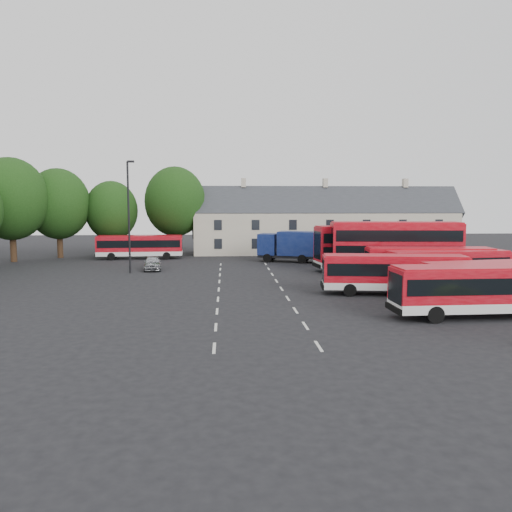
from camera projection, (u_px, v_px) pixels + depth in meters
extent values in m
plane|color=black|center=(218.00, 294.00, 37.49)|extent=(140.00, 140.00, 0.00)
cube|color=beige|center=(214.00, 348.00, 23.60)|extent=(0.15, 1.80, 0.01)
cube|color=beige|center=(216.00, 327.00, 27.57)|extent=(0.15, 1.80, 0.01)
cube|color=beige|center=(217.00, 311.00, 31.54)|extent=(0.15, 1.80, 0.01)
cube|color=beige|center=(218.00, 299.00, 35.51)|extent=(0.15, 1.80, 0.01)
cube|color=beige|center=(219.00, 289.00, 39.48)|extent=(0.15, 1.80, 0.01)
cube|color=beige|center=(219.00, 281.00, 43.45)|extent=(0.15, 1.80, 0.01)
cube|color=beige|center=(220.00, 275.00, 47.42)|extent=(0.15, 1.80, 0.01)
cube|color=beige|center=(220.00, 269.00, 51.39)|extent=(0.15, 1.80, 0.01)
cube|color=beige|center=(221.00, 264.00, 55.35)|extent=(0.15, 1.80, 0.01)
cube|color=beige|center=(319.00, 346.00, 23.90)|extent=(0.15, 1.80, 0.01)
cube|color=beige|center=(305.00, 326.00, 27.87)|extent=(0.15, 1.80, 0.01)
cube|color=beige|center=(295.00, 310.00, 31.84)|extent=(0.15, 1.80, 0.01)
cube|color=beige|center=(288.00, 298.00, 35.81)|extent=(0.15, 1.80, 0.01)
cube|color=beige|center=(281.00, 289.00, 39.78)|extent=(0.15, 1.80, 0.01)
cube|color=beige|center=(276.00, 281.00, 43.75)|extent=(0.15, 1.80, 0.01)
cube|color=beige|center=(272.00, 274.00, 47.72)|extent=(0.15, 1.80, 0.01)
cube|color=beige|center=(269.00, 269.00, 51.69)|extent=(0.15, 1.80, 0.01)
cube|color=beige|center=(266.00, 264.00, 55.66)|extent=(0.15, 1.80, 0.01)
cylinder|color=black|center=(13.00, 243.00, 57.64)|extent=(0.70, 0.70, 4.38)
ellipsoid|color=#15330D|center=(11.00, 199.00, 57.10)|extent=(8.25, 8.25, 9.49)
cylinder|color=black|center=(60.00, 242.00, 61.87)|extent=(0.70, 0.70, 4.02)
ellipsoid|color=#15330D|center=(58.00, 204.00, 61.37)|extent=(7.59, 7.59, 8.73)
cylinder|color=black|center=(113.00, 242.00, 64.25)|extent=(0.70, 0.70, 3.50)
ellipsoid|color=#15330D|center=(112.00, 211.00, 63.81)|extent=(6.60, 6.60, 7.59)
cylinder|color=black|center=(176.00, 239.00, 65.68)|extent=(0.70, 0.70, 4.20)
ellipsoid|color=#15330D|center=(175.00, 202.00, 65.16)|extent=(7.92, 7.92, 9.11)
cube|color=beige|center=(324.00, 233.00, 67.81)|extent=(35.00, 7.00, 5.50)
cube|color=#2D3035|center=(325.00, 212.00, 67.52)|extent=(35.70, 7.13, 7.13)
cube|color=beige|center=(244.00, 183.00, 66.43)|extent=(0.60, 0.90, 1.20)
cube|color=beige|center=(325.00, 183.00, 67.09)|extent=(0.60, 0.90, 1.20)
cube|color=beige|center=(405.00, 183.00, 67.76)|extent=(0.60, 0.90, 1.20)
cube|color=silver|center=(484.00, 305.00, 29.78)|extent=(11.10, 2.82, 0.55)
cube|color=#A70A17|center=(485.00, 284.00, 29.65)|extent=(11.10, 2.82, 1.96)
cube|color=black|center=(485.00, 283.00, 29.64)|extent=(10.66, 2.87, 0.95)
cube|color=#A70A17|center=(486.00, 267.00, 29.54)|extent=(10.88, 2.72, 0.12)
cylinder|color=black|center=(435.00, 315.00, 28.38)|extent=(1.01, 0.31, 1.00)
cube|color=silver|center=(491.00, 292.00, 34.43)|extent=(10.23, 3.92, 0.50)
cube|color=#A70A17|center=(492.00, 276.00, 34.31)|extent=(10.23, 3.92, 1.77)
cube|color=black|center=(492.00, 275.00, 34.30)|extent=(9.84, 3.91, 0.86)
cube|color=#A70A17|center=(493.00, 262.00, 34.21)|extent=(10.02, 3.80, 0.11)
cylinder|color=black|center=(460.00, 300.00, 32.74)|extent=(0.94, 0.40, 0.91)
cube|color=silver|center=(393.00, 285.00, 37.32)|extent=(10.72, 3.67, 0.53)
cube|color=#A70A17|center=(394.00, 269.00, 37.19)|extent=(10.72, 3.67, 1.86)
cube|color=black|center=(394.00, 268.00, 37.19)|extent=(10.31, 3.67, 0.91)
cube|color=#A70A17|center=(394.00, 256.00, 37.09)|extent=(10.50, 3.55, 0.11)
cylinder|color=black|center=(350.00, 290.00, 36.49)|extent=(0.98, 0.38, 0.95)
cylinder|color=black|center=(435.00, 286.00, 38.21)|extent=(0.98, 0.38, 0.95)
cube|color=silver|center=(447.00, 277.00, 41.36)|extent=(10.52, 3.72, 0.51)
cube|color=#A70A17|center=(447.00, 263.00, 41.24)|extent=(10.52, 3.72, 1.82)
cube|color=black|center=(447.00, 262.00, 41.23)|extent=(10.12, 3.72, 0.89)
cube|color=#A70A17|center=(448.00, 251.00, 41.13)|extent=(10.30, 3.60, 0.11)
cylinder|color=black|center=(417.00, 283.00, 39.72)|extent=(0.96, 0.39, 0.94)
cylinder|color=black|center=(474.00, 277.00, 43.06)|extent=(0.96, 0.39, 0.94)
cube|color=silver|center=(429.00, 274.00, 43.02)|extent=(10.85, 3.34, 0.53)
cube|color=#A70A17|center=(429.00, 260.00, 42.89)|extent=(10.85, 3.34, 1.89)
cube|color=black|center=(429.00, 259.00, 42.88)|extent=(10.43, 3.36, 0.92)
cube|color=#A70A17|center=(430.00, 248.00, 42.78)|extent=(10.63, 3.22, 0.12)
cylinder|color=black|center=(392.00, 278.00, 42.04)|extent=(0.99, 0.35, 0.97)
cylinder|color=black|center=(464.00, 275.00, 44.05)|extent=(0.99, 0.35, 0.97)
cube|color=silver|center=(395.00, 265.00, 48.04)|extent=(12.44, 3.90, 0.61)
cube|color=#A70A17|center=(395.00, 243.00, 47.81)|extent=(12.44, 3.90, 3.72)
cube|color=black|center=(395.00, 250.00, 47.89)|extent=(11.96, 3.92, 1.06)
cube|color=#A70A17|center=(396.00, 223.00, 47.60)|extent=(12.18, 3.77, 0.13)
cylinder|color=black|center=(356.00, 270.00, 46.95)|extent=(1.14, 0.41, 1.11)
cylinder|color=black|center=(432.00, 267.00, 49.20)|extent=(1.14, 0.41, 1.11)
cube|color=black|center=(396.00, 235.00, 47.73)|extent=(11.96, 3.92, 1.06)
cube|color=silver|center=(370.00, 263.00, 50.41)|extent=(11.31, 3.85, 0.55)
cube|color=#A70A17|center=(370.00, 243.00, 50.20)|extent=(11.31, 3.85, 3.38)
cube|color=black|center=(370.00, 250.00, 50.27)|extent=(10.88, 3.86, 0.96)
cube|color=#A70A17|center=(371.00, 226.00, 50.01)|extent=(11.08, 3.72, 0.12)
cylinder|color=black|center=(340.00, 268.00, 48.68)|extent=(1.04, 0.40, 1.01)
cylinder|color=black|center=(397.00, 263.00, 52.19)|extent=(1.04, 0.40, 1.01)
cube|color=black|center=(370.00, 237.00, 50.13)|extent=(10.88, 3.86, 0.96)
cube|color=silver|center=(140.00, 253.00, 60.64)|extent=(10.25, 2.80, 0.51)
cube|color=#A70A17|center=(140.00, 244.00, 60.52)|extent=(10.25, 2.80, 1.80)
cube|color=black|center=(140.00, 243.00, 60.51)|extent=(9.85, 2.84, 0.88)
cube|color=#A70A17|center=(140.00, 236.00, 60.41)|extent=(10.04, 2.70, 0.11)
cylinder|color=black|center=(111.00, 256.00, 59.28)|extent=(0.93, 0.30, 0.92)
cylinder|color=black|center=(168.00, 254.00, 62.05)|extent=(0.93, 0.30, 0.92)
cube|color=black|center=(294.00, 256.00, 57.57)|extent=(8.32, 4.63, 0.30)
cube|color=#0D1B51|center=(268.00, 244.00, 58.22)|extent=(2.72, 3.04, 2.42)
cube|color=black|center=(260.00, 241.00, 58.43)|extent=(0.79, 2.06, 1.21)
cube|color=#0D1B51|center=(304.00, 244.00, 57.10)|extent=(6.25, 4.24, 2.72)
cylinder|color=black|center=(267.00, 258.00, 57.24)|extent=(1.04, 0.59, 1.01)
cylinder|color=black|center=(321.00, 257.00, 57.87)|extent=(1.04, 0.59, 1.01)
imported|color=#A1A4A9|center=(153.00, 263.00, 50.85)|extent=(2.21, 4.45, 1.46)
cylinder|color=black|center=(129.00, 218.00, 48.04)|extent=(0.19, 0.19, 10.74)
cube|color=black|center=(131.00, 162.00, 47.48)|extent=(0.65, 0.28, 0.19)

